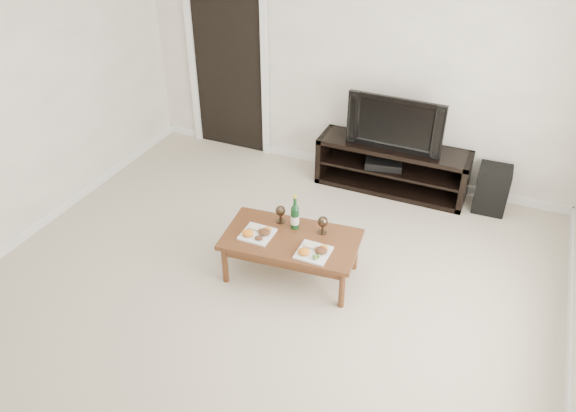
% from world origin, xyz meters
% --- Properties ---
extents(floor, '(5.50, 5.50, 0.00)m').
position_xyz_m(floor, '(0.00, 0.00, 0.00)').
color(floor, '#BDB098').
rests_on(floor, ground).
extents(back_wall, '(5.00, 0.04, 2.60)m').
position_xyz_m(back_wall, '(0.00, 2.77, 1.30)').
color(back_wall, white).
rests_on(back_wall, ground).
extents(doorway, '(0.90, 0.02, 2.05)m').
position_xyz_m(doorway, '(-1.55, 2.73, 1.02)').
color(doorway, black).
rests_on(doorway, ground).
extents(media_console, '(1.65, 0.45, 0.55)m').
position_xyz_m(media_console, '(0.59, 2.50, 0.28)').
color(media_console, black).
rests_on(media_console, ground).
extents(television, '(1.03, 0.16, 0.59)m').
position_xyz_m(television, '(0.59, 2.50, 0.85)').
color(television, black).
rests_on(television, media_console).
extents(av_receiver, '(0.45, 0.37, 0.08)m').
position_xyz_m(av_receiver, '(0.50, 2.48, 0.33)').
color(av_receiver, black).
rests_on(av_receiver, media_console).
extents(subwoofer, '(0.34, 0.34, 0.49)m').
position_xyz_m(subwoofer, '(1.66, 2.53, 0.25)').
color(subwoofer, black).
rests_on(subwoofer, ground).
extents(coffee_table, '(1.24, 0.76, 0.42)m').
position_xyz_m(coffee_table, '(0.14, 0.69, 0.21)').
color(coffee_table, brown).
rests_on(coffee_table, ground).
extents(plate_left, '(0.27, 0.27, 0.07)m').
position_xyz_m(plate_left, '(-0.15, 0.61, 0.45)').
color(plate_left, white).
rests_on(plate_left, coffee_table).
extents(plate_right, '(0.27, 0.27, 0.07)m').
position_xyz_m(plate_right, '(0.40, 0.56, 0.45)').
color(plate_right, white).
rests_on(plate_right, coffee_table).
extents(wine_bottle, '(0.07, 0.07, 0.35)m').
position_xyz_m(wine_bottle, '(0.11, 0.84, 0.59)').
color(wine_bottle, '#0F3818').
rests_on(wine_bottle, coffee_table).
extents(goblet_left, '(0.09, 0.09, 0.17)m').
position_xyz_m(goblet_left, '(-0.04, 0.87, 0.51)').
color(goblet_left, '#3A2D1F').
rests_on(goblet_left, coffee_table).
extents(goblet_right, '(0.09, 0.09, 0.17)m').
position_xyz_m(goblet_right, '(0.37, 0.87, 0.51)').
color(goblet_right, '#3A2D1F').
rests_on(goblet_right, coffee_table).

